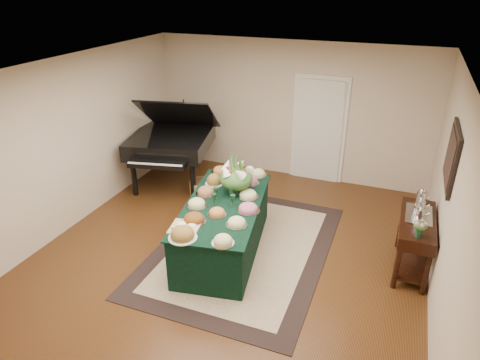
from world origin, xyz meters
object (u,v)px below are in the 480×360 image
at_px(floral_centerpiece, 236,175).
at_px(grand_piano, 171,141).
at_px(buffet_table, 224,227).
at_px(mahogany_sideboard, 416,231).

xyz_separation_m(floral_centerpiece, grand_piano, (-1.90, 1.38, -0.21)).
bearing_deg(buffet_table, mahogany_sideboard, 11.67).
bearing_deg(floral_centerpiece, buffet_table, -97.37).
relative_size(floral_centerpiece, mahogany_sideboard, 0.43).
xyz_separation_m(floral_centerpiece, mahogany_sideboard, (2.57, 0.16, -0.47)).
height_order(buffet_table, grand_piano, grand_piano).
bearing_deg(mahogany_sideboard, floral_centerpiece, -176.39).
relative_size(buffet_table, mahogany_sideboard, 1.96).
bearing_deg(floral_centerpiece, mahogany_sideboard, 3.61).
xyz_separation_m(buffet_table, mahogany_sideboard, (2.62, 0.54, 0.23)).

